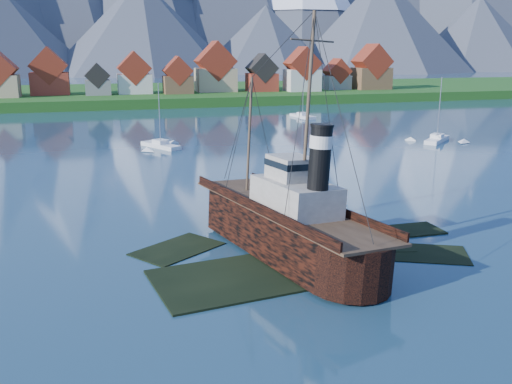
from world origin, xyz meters
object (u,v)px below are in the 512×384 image
object	(u,v)px
tugboat_wreck	(279,219)
sailboat_c	(161,146)
sailboat_d	(437,140)
sailboat_e	(303,117)

from	to	relation	value
tugboat_wreck	sailboat_c	bearing A→B (deg)	80.66
sailboat_c	sailboat_d	xyz separation A→B (m)	(53.61, -8.21, 0.02)
tugboat_wreck	sailboat_c	xyz separation A→B (m)	(-4.37, 58.20, -2.54)
tugboat_wreck	sailboat_e	xyz separation A→B (m)	(37.44, 94.78, -2.58)
sailboat_c	sailboat_e	world-z (taller)	sailboat_c
sailboat_c	sailboat_d	world-z (taller)	sailboat_d
sailboat_c	sailboat_d	distance (m)	54.24
sailboat_d	sailboat_e	size ratio (longest dim) A/B	1.18
sailboat_e	sailboat_c	bearing A→B (deg)	-150.16
tugboat_wreck	sailboat_d	world-z (taller)	tugboat_wreck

